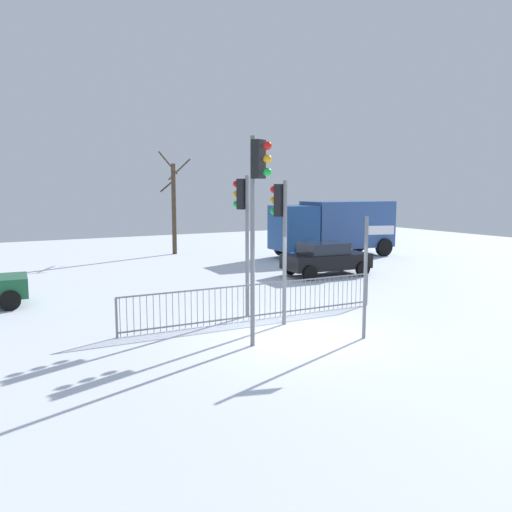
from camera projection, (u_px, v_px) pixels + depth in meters
name	position (u px, v px, depth m)	size (l,w,h in m)	color
ground_plane	(297.00, 337.00, 13.66)	(60.00, 60.00, 0.00)	silver
traffic_light_foreground_left	(243.00, 214.00, 15.56)	(0.39, 0.54, 4.22)	slate
traffic_light_mid_right	(257.00, 194.00, 12.37)	(0.41, 0.52, 5.07)	slate
traffic_light_rear_right	(281.00, 220.00, 14.66)	(0.37, 0.55, 4.06)	slate
direction_sign_post	(368.00, 271.00, 13.35)	(0.76, 0.28, 3.14)	slate
pedestrian_guard_railing	(257.00, 301.00, 15.43)	(8.27, 0.32, 1.07)	slate
car_black_near	(326.00, 258.00, 23.18)	(3.92, 2.18, 1.47)	black
delivery_truck	(334.00, 226.00, 29.59)	(7.19, 3.10, 3.10)	#33518C
bare_tree_left	(174.00, 205.00, 30.46)	(1.94, 1.94, 5.92)	#473828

